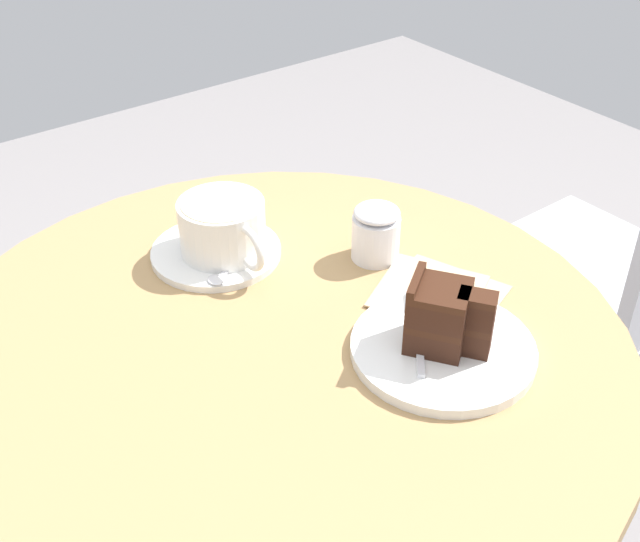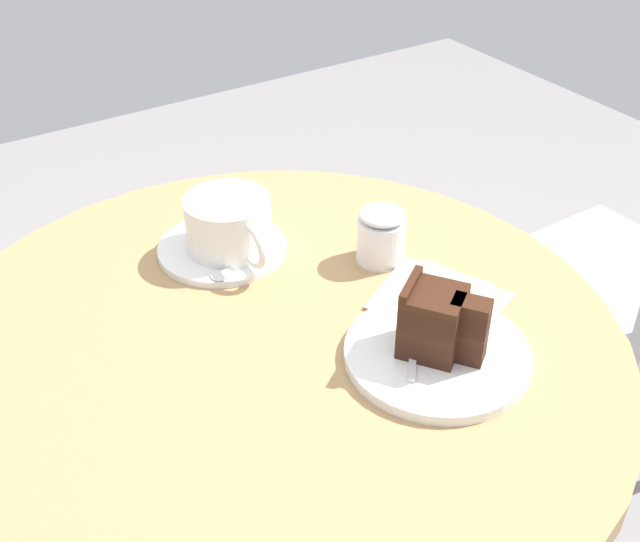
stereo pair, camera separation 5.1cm
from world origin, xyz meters
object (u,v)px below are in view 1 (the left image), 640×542
(coffee_cup, at_px, (223,226))
(cake_plate, at_px, (443,349))
(fork, at_px, (418,321))
(sugar_pot, at_px, (376,232))
(saucer, at_px, (216,252))
(napkin, at_px, (435,294))
(teaspoon, at_px, (231,269))
(cafe_chair, at_px, (638,262))
(cake_slice, at_px, (443,317))

(coffee_cup, xyz_separation_m, cake_plate, (0.29, 0.09, -0.04))
(fork, xyz_separation_m, sugar_pot, (-0.14, 0.06, 0.02))
(saucer, xyz_separation_m, napkin, (0.22, 0.16, -0.00))
(coffee_cup, distance_m, fork, 0.26)
(cake_plate, height_order, fork, fork)
(saucer, height_order, teaspoon, teaspoon)
(sugar_pot, bearing_deg, cafe_chair, 86.28)
(teaspoon, xyz_separation_m, cafe_chair, (0.11, 0.72, -0.23))
(teaspoon, bearing_deg, napkin, 115.91)
(teaspoon, relative_size, cake_slice, 1.10)
(saucer, relative_size, cafe_chair, 0.19)
(fork, bearing_deg, cake_slice, -147.18)
(cake_slice, relative_size, cafe_chair, 0.11)
(cake_plate, height_order, napkin, cake_plate)
(saucer, relative_size, cake_plate, 0.83)
(cake_slice, distance_m, fork, 0.05)
(saucer, xyz_separation_m, cake_slice, (0.29, 0.09, 0.04))
(cake_plate, distance_m, cafe_chair, 0.67)
(saucer, bearing_deg, coffee_cup, 36.00)
(cake_plate, height_order, sugar_pot, sugar_pot)
(cafe_chair, bearing_deg, fork, 8.42)
(coffee_cup, distance_m, teaspoon, 0.05)
(fork, xyz_separation_m, napkin, (-0.04, 0.06, -0.01))
(coffee_cup, bearing_deg, cake_slice, 16.22)
(teaspoon, relative_size, fork, 0.88)
(napkin, relative_size, cafe_chair, 0.20)
(coffee_cup, distance_m, cake_slice, 0.30)
(cafe_chair, bearing_deg, cake_slice, 11.84)
(sugar_pot, bearing_deg, cake_slice, -19.34)
(saucer, distance_m, cake_plate, 0.31)
(teaspoon, xyz_separation_m, cake_slice, (0.25, 0.10, 0.04))
(cake_slice, distance_m, cafe_chair, 0.69)
(cake_plate, bearing_deg, cake_slice, -131.05)
(cake_plate, bearing_deg, teaspoon, -157.82)
(teaspoon, distance_m, cake_slice, 0.27)
(napkin, distance_m, sugar_pot, 0.11)
(cake_plate, bearing_deg, saucer, -162.70)
(cake_slice, relative_size, fork, 0.81)
(cake_plate, height_order, cake_slice, cake_slice)
(teaspoon, height_order, cafe_chair, cafe_chair)
(cake_plate, distance_m, cake_slice, 0.04)
(coffee_cup, bearing_deg, sugar_pot, 52.95)
(teaspoon, bearing_deg, fork, 98.64)
(cafe_chair, xyz_separation_m, sugar_pot, (-0.04, -0.56, 0.25))
(cafe_chair, bearing_deg, coffee_cup, -12.51)
(teaspoon, distance_m, cake_plate, 0.27)
(cafe_chair, relative_size, sugar_pot, 11.70)
(coffee_cup, distance_m, sugar_pot, 0.18)
(teaspoon, bearing_deg, cafe_chair, 153.53)
(saucer, xyz_separation_m, teaspoon, (0.05, -0.01, 0.01))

